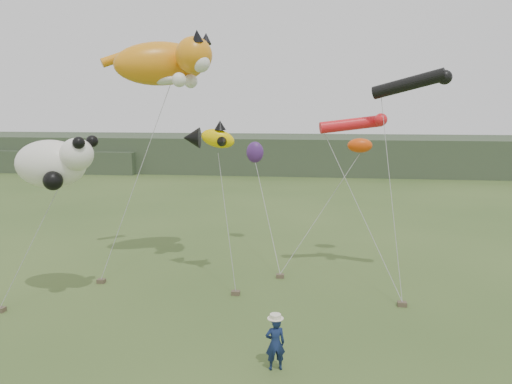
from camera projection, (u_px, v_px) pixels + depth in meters
The scene contains 9 objects.
ground at pixel (225, 354), 15.19m from camera, with size 120.00×120.00×0.00m, color #385123.
headland at pixel (269, 154), 58.94m from camera, with size 90.00×13.00×4.00m.
festival_attendant at pixel (275, 343), 14.20m from camera, with size 0.58×0.38×1.58m, color #132048.
sandbag_anchors at pixel (205, 292), 20.08m from camera, with size 15.08×5.25×0.17m.
cat_kite at pixel (168, 63), 21.73m from camera, with size 5.53×3.81×2.35m.
fish_kite at pixel (208, 138), 20.51m from camera, with size 2.34×1.54×1.25m.
tube_kites at pixel (388, 101), 20.36m from camera, with size 5.09×2.08×2.63m.
panda_kite at pixel (55, 163), 18.30m from camera, with size 3.15×2.04×1.96m.
misc_kites at pixel (301, 149), 24.99m from camera, with size 6.30×2.60×1.46m.
Camera 1 is at (2.71, -13.90, 7.45)m, focal length 35.00 mm.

